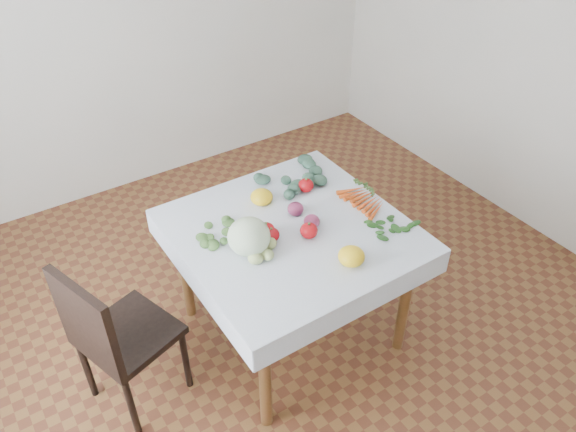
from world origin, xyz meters
name	(u,v)px	position (x,y,z in m)	size (l,w,h in m)	color
ground	(291,328)	(0.00, 0.00, 0.00)	(4.00, 4.00, 0.00)	brown
back_wall	(130,8)	(0.00, 2.00, 1.35)	(4.00, 0.04, 2.70)	silver
table	(291,244)	(0.00, 0.00, 0.65)	(1.00, 1.00, 0.75)	brown
tablecloth	(292,230)	(0.00, 0.00, 0.75)	(1.12, 1.12, 0.01)	white
chair	(112,334)	(-0.97, 0.06, 0.52)	(0.52, 0.52, 0.91)	black
cabbage	(249,237)	(-0.27, -0.03, 0.85)	(0.21, 0.21, 0.19)	beige
tomato_a	(271,235)	(-0.13, -0.02, 0.79)	(0.08, 0.08, 0.07)	#AF0B11
tomato_b	(306,185)	(0.25, 0.24, 0.79)	(0.09, 0.09, 0.08)	#AF0B11
tomato_c	(266,230)	(-0.14, 0.02, 0.79)	(0.09, 0.09, 0.08)	#AF0B11
tomato_d	(309,231)	(0.04, -0.10, 0.80)	(0.09, 0.09, 0.08)	#AF0B11
heirloom_back	(262,197)	(-0.01, 0.27, 0.80)	(0.12, 0.12, 0.09)	gold
heirloom_front	(351,256)	(0.09, -0.37, 0.80)	(0.13, 0.13, 0.09)	gold
onion_a	(312,221)	(0.10, -0.04, 0.79)	(0.08, 0.08, 0.07)	#621C41
onion_b	(295,209)	(0.09, 0.09, 0.79)	(0.09, 0.09, 0.07)	#621C41
tomatillo_cluster	(260,249)	(-0.23, -0.07, 0.78)	(0.17, 0.13, 0.05)	#BECC75
carrot_bunch	(365,200)	(0.47, -0.02, 0.77)	(0.17, 0.30, 0.03)	orange
kale_bunch	(293,179)	(0.24, 0.35, 0.78)	(0.34, 0.30, 0.05)	#375B45
basil_bunch	(390,222)	(0.45, -0.24, 0.76)	(0.26, 0.18, 0.01)	#27561A
dill_bunch	(216,234)	(-0.35, 0.17, 0.77)	(0.22, 0.22, 0.02)	#507C38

